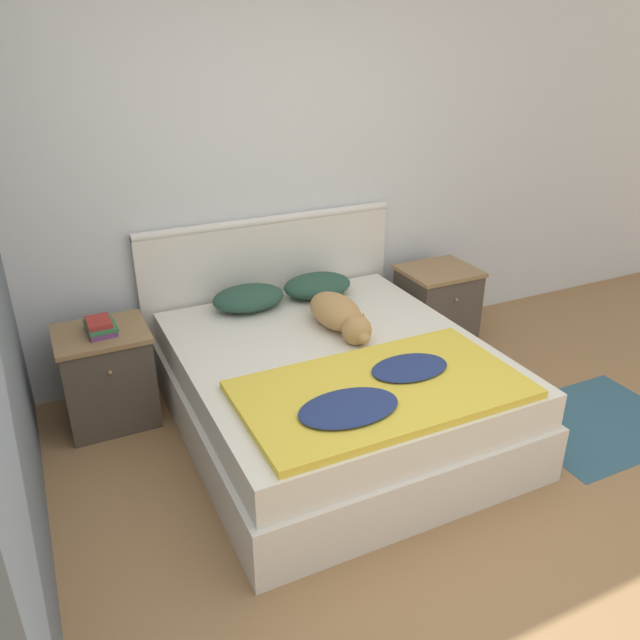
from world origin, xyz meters
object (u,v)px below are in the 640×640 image
object	(u,v)px
nightstand_left	(107,376)
nightstand_right	(436,307)
bed	(334,389)
book_stack	(100,326)
pillow_left	(249,298)
dog	(340,315)
pillow_right	(317,285)

from	to	relation	value
nightstand_left	nightstand_right	size ratio (longest dim) A/B	1.00
bed	book_stack	xyz separation A→B (m)	(-1.16, 0.64, 0.37)
nightstand_left	book_stack	size ratio (longest dim) A/B	2.51
nightstand_right	book_stack	bearing A→B (deg)	-179.72
bed	pillow_left	distance (m)	0.85
bed	dog	distance (m)	0.45
nightstand_right	dog	distance (m)	1.15
pillow_right	bed	bearing A→B (deg)	-108.22
bed	dog	size ratio (longest dim) A/B	2.80
pillow_left	book_stack	bearing A→B (deg)	-173.75
pillow_left	pillow_right	world-z (taller)	same
nightstand_right	pillow_left	world-z (taller)	pillow_left
bed	pillow_right	bearing A→B (deg)	71.78
nightstand_right	dog	size ratio (longest dim) A/B	0.87
pillow_left	nightstand_left	bearing A→B (deg)	-174.48
book_stack	dog	bearing A→B (deg)	-17.40
bed	nightstand_left	size ratio (longest dim) A/B	3.23
dog	book_stack	size ratio (longest dim) A/B	2.89
bed	nightstand_left	distance (m)	1.34
dog	book_stack	distance (m)	1.37
nightstand_left	pillow_left	world-z (taller)	pillow_left
nightstand_left	nightstand_right	distance (m)	2.33
bed	dog	world-z (taller)	dog
pillow_left	book_stack	xyz separation A→B (m)	(-0.92, -0.10, 0.03)
bed	pillow_right	distance (m)	0.85
bed	nightstand_right	world-z (taller)	nightstand_right
pillow_right	book_stack	world-z (taller)	book_stack
bed	nightstand_right	size ratio (longest dim) A/B	3.23
nightstand_left	nightstand_right	xyz separation A→B (m)	(2.33, 0.00, 0.00)
pillow_left	dog	bearing A→B (deg)	-52.69
nightstand_left	book_stack	bearing A→B (deg)	-67.68
pillow_right	pillow_left	bearing A→B (deg)	180.00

